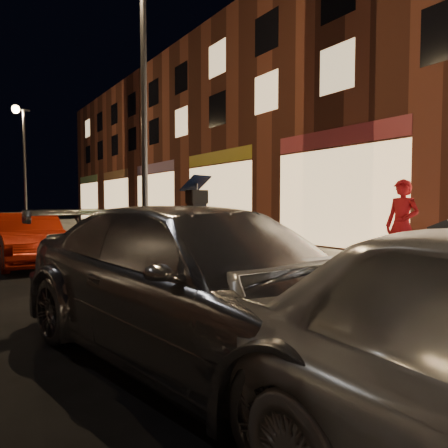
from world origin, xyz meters
TOP-DOWN VIEW (x-y plane):
  - ground_plane at (0.00, 0.00)m, footprint 120.00×120.00m
  - sidewalk at (3.00, 0.00)m, footprint 6.00×60.00m
  - kerb at (0.00, 0.00)m, footprint 0.30×60.00m
  - parking_kiosk at (1.16, 2.49)m, footprint 0.56×0.56m
  - barrier_front at (1.16, 1.54)m, footprint 1.30×0.64m
  - barrier_back at (1.16, 3.44)m, footprint 1.27×0.56m
  - barrier_kerbside at (0.21, 2.49)m, footprint 0.58×1.28m
  - barrier_bldgside at (2.11, 2.49)m, footprint 0.54×1.26m
  - car_silver at (-1.06, -1.43)m, footprint 2.78×5.17m
  - car_red at (-1.51, 5.79)m, footprint 1.32×3.72m
  - man at (3.99, -0.27)m, footprint 0.42×0.64m
  - street_lamp_mid at (0.25, 3.00)m, footprint 0.12×0.12m
  - street_lamp_far at (0.25, 18.00)m, footprint 0.12×0.12m

SIDE VIEW (x-z plane):
  - ground_plane at x=0.00m, z-range 0.00..0.00m
  - car_silver at x=-1.06m, z-range -0.71..0.71m
  - car_red at x=-1.51m, z-range -0.61..0.61m
  - sidewalk at x=3.00m, z-range 0.00..0.15m
  - kerb at x=0.00m, z-range 0.00..0.15m
  - barrier_front at x=1.16m, z-range 0.15..1.13m
  - barrier_back at x=1.16m, z-range 0.15..1.13m
  - barrier_kerbside at x=0.21m, z-range 0.15..1.13m
  - barrier_bldgside at x=2.11m, z-range 0.15..1.13m
  - parking_kiosk at x=1.16m, z-range 0.15..1.90m
  - man at x=3.99m, z-range 0.15..1.90m
  - street_lamp_mid at x=0.25m, z-range 0.15..6.15m
  - street_lamp_far at x=0.25m, z-range 0.15..6.15m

